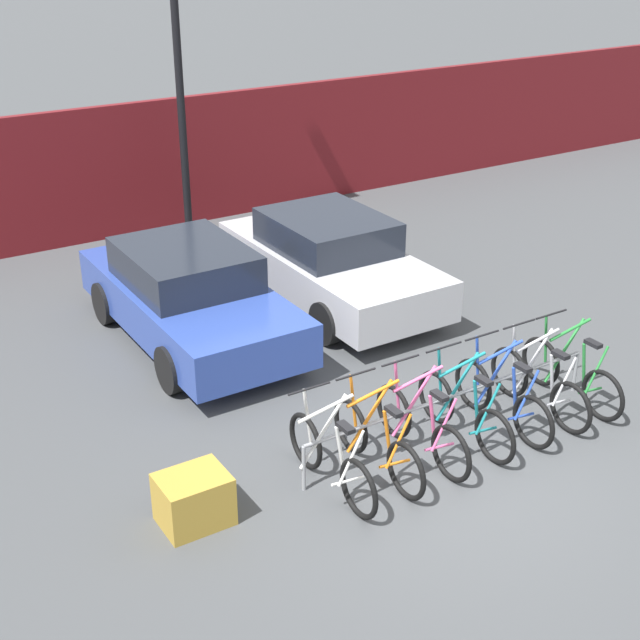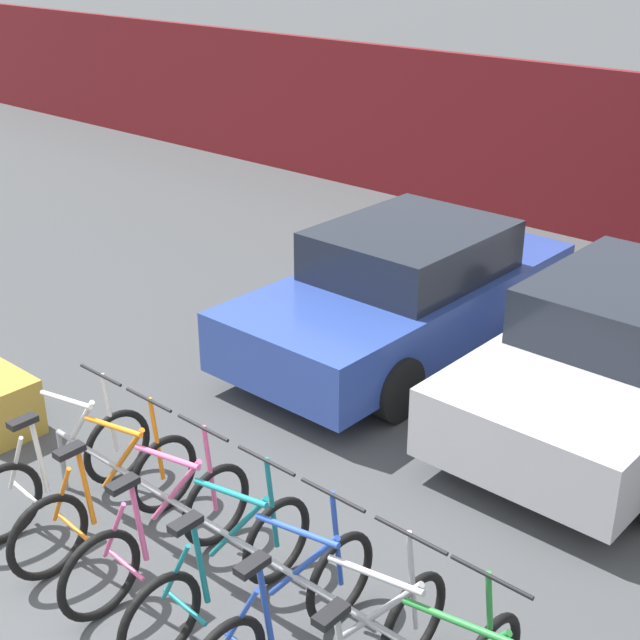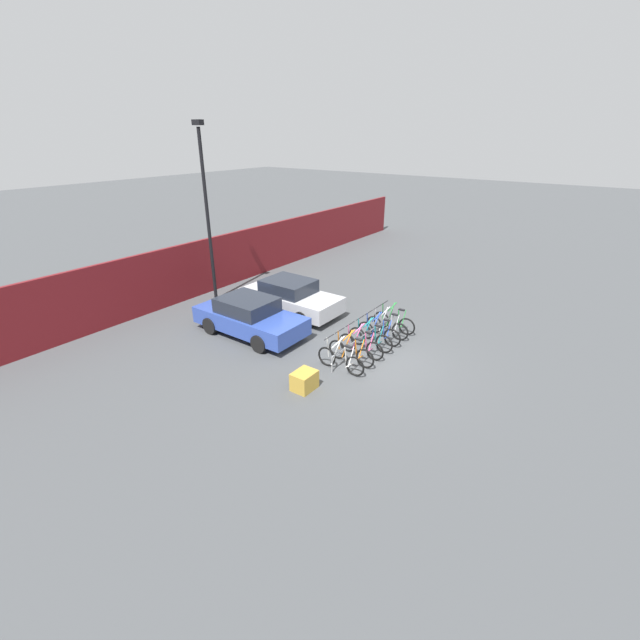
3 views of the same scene
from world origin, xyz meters
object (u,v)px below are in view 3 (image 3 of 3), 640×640
at_px(bicycle_silver, 387,327).
at_px(car_blue, 250,317).
at_px(lamp_post, 207,208).
at_px(cargo_crate, 304,381).
at_px(bicycle_pink, 361,345).
at_px(bicycle_green, 394,322).
at_px(bicycle_teal, 370,339).
at_px(bicycle_orange, 351,353).
at_px(car_silver, 290,297).
at_px(bike_rack, 366,335).
at_px(bicycle_white, 341,360).
at_px(bicycle_blue, 379,333).

distance_m(bicycle_silver, car_blue, 5.01).
relative_size(lamp_post, cargo_crate, 10.40).
height_order(bicycle_pink, lamp_post, lamp_post).
height_order(bicycle_green, lamp_post, lamp_post).
xyz_separation_m(bicycle_teal, bicycle_green, (1.74, 0.00, 0.00)).
bearing_deg(bicycle_orange, car_silver, 63.17).
relative_size(bicycle_pink, bicycle_teal, 1.00).
height_order(bicycle_orange, bicycle_teal, same).
height_order(bike_rack, bicycle_teal, bicycle_teal).
distance_m(bike_rack, car_silver, 4.21).
height_order(bicycle_white, lamp_post, lamp_post).
bearing_deg(lamp_post, car_silver, -78.68).
relative_size(car_blue, lamp_post, 0.58).
bearing_deg(car_blue, bicycle_green, -51.32).
relative_size(bicycle_blue, car_blue, 0.40).
distance_m(car_silver, cargo_crate, 5.79).
bearing_deg(bike_rack, bicycle_teal, -70.13).
xyz_separation_m(car_silver, cargo_crate, (-4.18, -3.99, -0.42)).
bearing_deg(cargo_crate, bicycle_blue, -3.98).
height_order(bicycle_pink, car_blue, car_blue).
relative_size(bicycle_pink, car_silver, 0.41).
height_order(bicycle_white, cargo_crate, bicycle_white).
distance_m(bicycle_white, cargo_crate, 1.51).
bearing_deg(car_silver, bicycle_blue, -93.57).
distance_m(bike_rack, bicycle_silver, 1.26).
relative_size(bike_rack, cargo_crate, 5.90).
bearing_deg(bicycle_orange, bicycle_teal, -0.61).
distance_m(bicycle_white, bicycle_teal, 1.85).
xyz_separation_m(bicycle_green, car_blue, (-3.33, 4.15, 0.31)).
xyz_separation_m(bicycle_silver, car_blue, (-2.78, 4.15, 0.31)).
height_order(bicycle_silver, car_silver, car_silver).
height_order(bike_rack, bicycle_white, bicycle_white).
distance_m(car_blue, car_silver, 2.44).
relative_size(bicycle_silver, car_silver, 0.41).
distance_m(bicycle_orange, bicycle_blue, 1.83).
height_order(bicycle_blue, bicycle_green, same).
height_order(bicycle_teal, bicycle_green, same).
xyz_separation_m(bike_rack, bicycle_silver, (1.25, -0.15, -0.11)).
bearing_deg(bicycle_teal, bicycle_silver, -0.39).
xyz_separation_m(bike_rack, cargo_crate, (-3.27, 0.12, -0.22)).
height_order(bicycle_orange, car_blue, car_blue).
xyz_separation_m(car_silver, lamp_post, (-0.74, 3.71, 3.31)).
distance_m(bicycle_white, bicycle_orange, 0.60).
bearing_deg(car_blue, bicycle_teal, -69.09).
bearing_deg(bicycle_blue, bicycle_teal, 177.65).
relative_size(bicycle_pink, bicycle_blue, 1.00).
relative_size(bicycle_pink, bicycle_green, 1.00).
relative_size(bicycle_white, bicycle_teal, 1.00).
height_order(bike_rack, bicycle_orange, bicycle_orange).
bearing_deg(cargo_crate, bicycle_green, -3.07).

